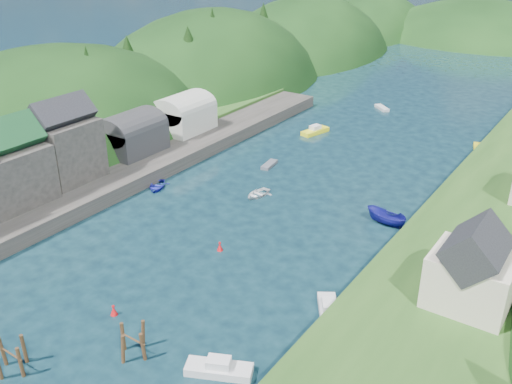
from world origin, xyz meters
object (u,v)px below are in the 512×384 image
Objects in this scene: piling_cluster_near at (12,359)px; piling_cluster_far at (133,344)px; channel_buoy_near at (114,310)px; channel_buoy_far at (220,247)px.

piling_cluster_near reaches higher than piling_cluster_far.
channel_buoy_near and channel_buoy_far have the same top height.
piling_cluster_far is 3.07× the size of channel_buoy_far.
piling_cluster_near reaches higher than channel_buoy_far.
channel_buoy_near is at bearing -94.41° from channel_buoy_far.
piling_cluster_far is 6.26m from channel_buoy_near.
channel_buoy_near is 1.00× the size of channel_buoy_far.
piling_cluster_far reaches higher than channel_buoy_near.
channel_buoy_near is at bearing 152.67° from piling_cluster_far.
piling_cluster_near is 24.88m from channel_buoy_far.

